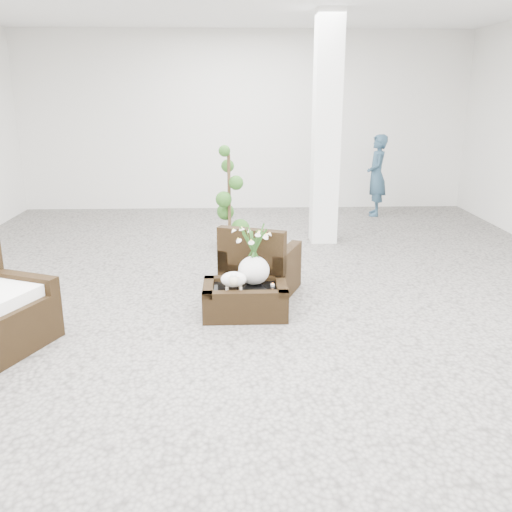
{
  "coord_description": "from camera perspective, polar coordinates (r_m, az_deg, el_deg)",
  "views": [
    {
      "loc": [
        -0.23,
        -5.81,
        2.33
      ],
      "look_at": [
        0.0,
        -0.1,
        0.62
      ],
      "focal_mm": 38.6,
      "sensor_mm": 36.0,
      "label": 1
    }
  ],
  "objects": [
    {
      "name": "coffee_table",
      "position": [
        5.99,
        -1.14,
        -4.65
      ],
      "size": [
        0.9,
        0.6,
        0.31
      ],
      "primitive_type": "cube",
      "color": "black",
      "rests_on": "ground"
    },
    {
      "name": "armchair",
      "position": [
        6.58,
        0.51,
        -0.16
      ],
      "size": [
        1.03,
        1.01,
        0.85
      ],
      "primitive_type": "cube",
      "rotation": [
        0.0,
        0.0,
        2.75
      ],
      "color": "black",
      "rests_on": "ground"
    },
    {
      "name": "tealight",
      "position": [
        5.96,
        1.73,
        -3.0
      ],
      "size": [
        0.04,
        0.04,
        0.03
      ],
      "primitive_type": "cylinder",
      "color": "white",
      "rests_on": "coffee_table"
    },
    {
      "name": "planter_narcissus",
      "position": [
        5.91,
        -0.23,
        0.76
      ],
      "size": [
        0.44,
        0.44,
        0.8
      ],
      "primitive_type": null,
      "color": "white",
      "rests_on": "coffee_table"
    },
    {
      "name": "ground",
      "position": [
        6.27,
        -0.04,
        -5.17
      ],
      "size": [
        11.0,
        11.0,
        0.0
      ],
      "primitive_type": "plane",
      "color": "gray",
      "rests_on": "ground"
    },
    {
      "name": "shopper",
      "position": [
        10.97,
        12.39,
        8.16
      ],
      "size": [
        0.46,
        0.62,
        1.56
      ],
      "primitive_type": "imported",
      "rotation": [
        0.0,
        0.0,
        -1.73
      ],
      "color": "#2B485F",
      "rests_on": "ground"
    },
    {
      "name": "topiary",
      "position": [
        8.39,
        -2.79,
        5.95
      ],
      "size": [
        0.41,
        0.41,
        1.55
      ],
      "primitive_type": null,
      "color": "#244D19",
      "rests_on": "ground"
    },
    {
      "name": "column",
      "position": [
        8.75,
        7.29,
        12.73
      ],
      "size": [
        0.4,
        0.4,
        3.5
      ],
      "primitive_type": "cube",
      "color": "white",
      "rests_on": "ground"
    },
    {
      "name": "sheep_figurine",
      "position": [
        5.8,
        -2.32,
        -2.61
      ],
      "size": [
        0.28,
        0.23,
        0.21
      ],
      "primitive_type": "ellipsoid",
      "color": "white",
      "rests_on": "coffee_table"
    }
  ]
}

